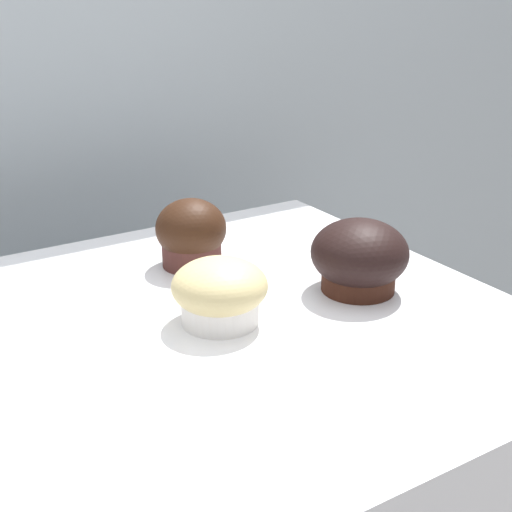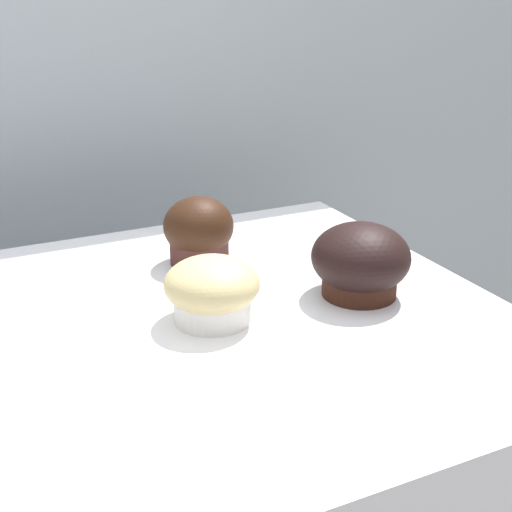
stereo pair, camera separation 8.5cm
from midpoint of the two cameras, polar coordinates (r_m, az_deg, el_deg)
The scene contains 3 objects.
muffin_front_center at distance 0.78m, azimuth -6.04°, elevation -2.93°, with size 0.11×0.11×0.07m.
muffin_back_left at distance 0.93m, azimuth -7.81°, elevation 1.69°, with size 0.09×0.09×0.09m.
muffin_back_right at distance 0.85m, azimuth 5.48°, elevation -0.19°, with size 0.12×0.12×0.09m.
Camera 1 is at (-0.17, -0.62, 1.32)m, focal length 50.00 mm.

